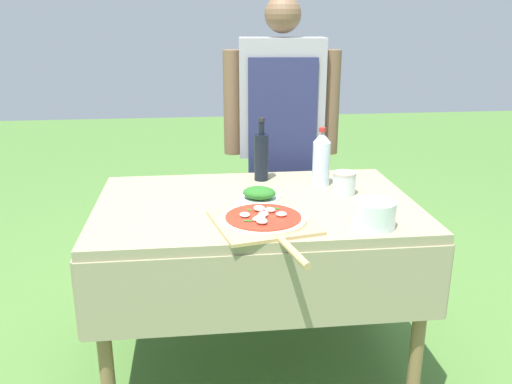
% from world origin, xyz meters
% --- Properties ---
extents(ground_plane, '(12.00, 12.00, 0.00)m').
position_xyz_m(ground_plane, '(0.00, 0.00, 0.00)').
color(ground_plane, '#517F38').
extents(prep_table, '(1.25, 0.83, 0.74)m').
position_xyz_m(prep_table, '(0.00, 0.00, 0.64)').
color(prep_table, gray).
rests_on(prep_table, ground).
extents(person_cook, '(0.57, 0.22, 1.52)m').
position_xyz_m(person_cook, '(0.20, 0.65, 0.90)').
color(person_cook, '#4C4C51').
rests_on(person_cook, ground).
extents(pizza_on_peel, '(0.39, 0.56, 0.05)m').
position_xyz_m(pizza_on_peel, '(0.01, -0.25, 0.75)').
color(pizza_on_peel, tan).
rests_on(pizza_on_peel, prep_table).
extents(oil_bottle, '(0.06, 0.06, 0.28)m').
position_xyz_m(oil_bottle, '(0.06, 0.29, 0.85)').
color(oil_bottle, black).
rests_on(oil_bottle, prep_table).
extents(water_bottle, '(0.07, 0.07, 0.25)m').
position_xyz_m(water_bottle, '(0.30, 0.19, 0.85)').
color(water_bottle, silver).
rests_on(water_bottle, prep_table).
extents(herb_container, '(0.19, 0.18, 0.05)m').
position_xyz_m(herb_container, '(0.02, 0.02, 0.76)').
color(herb_container, silver).
rests_on(herb_container, prep_table).
extents(mixing_tub, '(0.15, 0.15, 0.09)m').
position_xyz_m(mixing_tub, '(0.37, -0.31, 0.78)').
color(mixing_tub, silver).
rests_on(mixing_tub, prep_table).
extents(sauce_jar, '(0.10, 0.10, 0.09)m').
position_xyz_m(sauce_jar, '(0.37, 0.06, 0.78)').
color(sauce_jar, silver).
rests_on(sauce_jar, prep_table).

